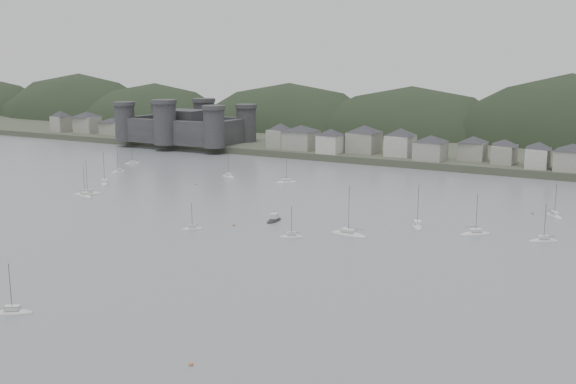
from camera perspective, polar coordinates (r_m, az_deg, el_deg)
The scene contains 9 objects.
ground at distance 142.16m, azimuth -15.24°, elevation -7.46°, with size 900.00×900.00×0.00m, color slate.
far_shore_land at distance 403.66m, azimuth 15.67°, elevation 4.62°, with size 900.00×250.00×3.00m, color #383D2D.
forested_ridge at distance 379.47m, azimuth 15.33°, elevation 2.29°, with size 851.55×103.94×102.57m.
castle at distance 351.06m, azimuth -8.65°, elevation 5.54°, with size 66.00×43.00×20.00m.
waterfront_town at distance 283.98m, azimuth 20.11°, elevation 3.22°, with size 451.48×28.46×12.92m.
sailboat_lead at distance 300.84m, azimuth -12.97°, elevation 2.39°, with size 5.02×6.64×8.88m.
moored_fleet at distance 189.36m, azimuth -2.91°, elevation -2.38°, with size 256.76×143.25×13.96m.
motor_launch_far at distance 188.84m, azimuth -1.18°, elevation -2.37°, with size 3.02×7.35×3.74m.
mooring_buoys at distance 201.23m, azimuth -5.45°, elevation -1.62°, with size 147.48×153.68×0.70m.
Camera 1 is at (96.36, -94.64, 44.35)m, focal length 42.24 mm.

